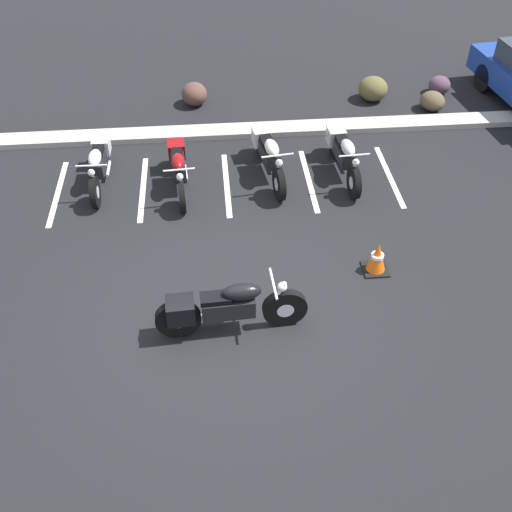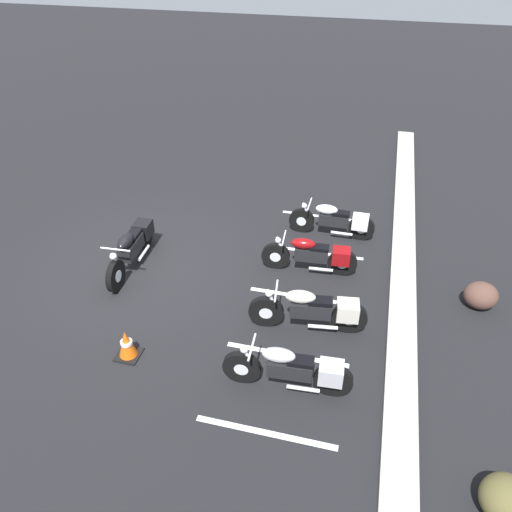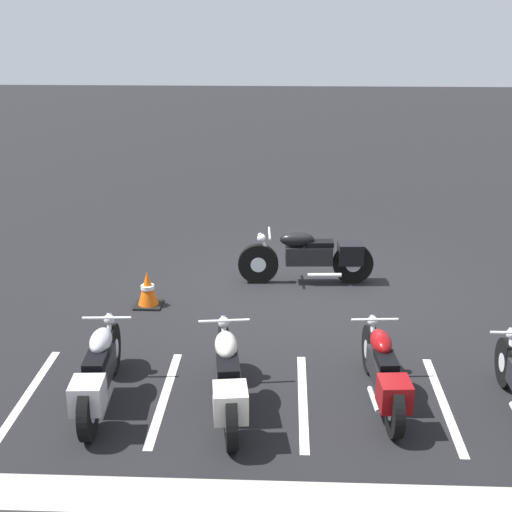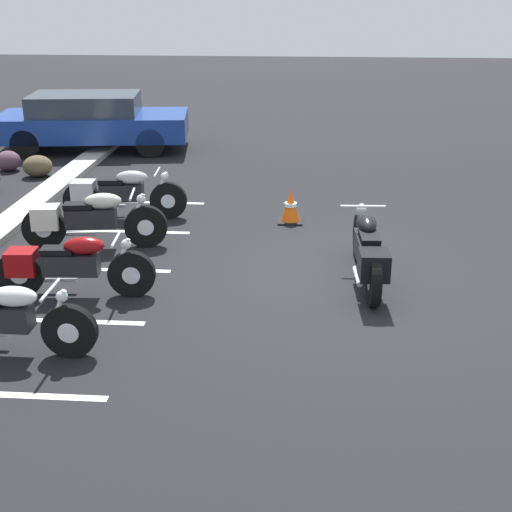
% 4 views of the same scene
% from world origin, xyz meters
% --- Properties ---
extents(ground, '(60.00, 60.00, 0.00)m').
position_xyz_m(ground, '(0.00, 0.00, 0.00)').
color(ground, black).
extents(motorcycle_black_featured, '(2.17, 0.61, 0.85)m').
position_xyz_m(motorcycle_black_featured, '(-0.06, -0.24, 0.45)').
color(motorcycle_black_featured, black).
rests_on(motorcycle_black_featured, ground).
extents(parked_bike_0, '(0.55, 1.96, 0.77)m').
position_xyz_m(parked_bike_0, '(-2.21, 3.75, 0.41)').
color(parked_bike_0, black).
rests_on(parked_bike_0, ground).
extents(parked_bike_1, '(0.55, 1.97, 0.78)m').
position_xyz_m(parked_bike_1, '(-0.72, 3.48, 0.41)').
color(parked_bike_1, black).
rests_on(parked_bike_1, ground).
extents(parked_bike_2, '(0.66, 2.10, 0.83)m').
position_xyz_m(parked_bike_2, '(0.99, 3.74, 0.44)').
color(parked_bike_2, black).
rests_on(parked_bike_2, ground).
extents(parked_bike_3, '(0.57, 2.04, 0.80)m').
position_xyz_m(parked_bike_3, '(2.42, 3.65, 0.43)').
color(parked_bike_3, black).
rests_on(parked_bike_3, ground).
extents(concrete_curb, '(18.00, 0.50, 0.12)m').
position_xyz_m(concrete_curb, '(0.00, 5.30, 0.06)').
color(concrete_curb, '#A8A399').
rests_on(concrete_curb, ground).
extents(landscape_rock_0, '(0.89, 0.88, 0.55)m').
position_xyz_m(landscape_rock_0, '(3.71, 6.56, 0.28)').
color(landscape_rock_0, brown).
rests_on(landscape_rock_0, ground).
extents(landscape_rock_1, '(0.63, 0.67, 0.51)m').
position_xyz_m(landscape_rock_1, '(-0.40, 6.70, 0.26)').
color(landscape_rock_1, brown).
rests_on(landscape_rock_1, ground).
extents(landscape_rock_2, '(0.55, 0.54, 0.42)m').
position_xyz_m(landscape_rock_2, '(5.36, 6.74, 0.21)').
color(landscape_rock_2, '#54384A').
rests_on(landscape_rock_2, ground).
extents(landscape_rock_3, '(0.74, 0.76, 0.43)m').
position_xyz_m(landscape_rock_3, '(4.94, 5.96, 0.21)').
color(landscape_rock_3, brown).
rests_on(landscape_rock_3, ground).
extents(traffic_cone, '(0.40, 0.40, 0.54)m').
position_xyz_m(traffic_cone, '(2.41, 0.82, 0.25)').
color(traffic_cone, black).
rests_on(traffic_cone, ground).
extents(stall_line_0, '(0.10, 2.10, 0.00)m').
position_xyz_m(stall_line_0, '(-3.01, 3.42, 0.00)').
color(stall_line_0, white).
rests_on(stall_line_0, ground).
extents(stall_line_1, '(0.10, 2.10, 0.00)m').
position_xyz_m(stall_line_1, '(-1.42, 3.42, 0.00)').
color(stall_line_1, white).
rests_on(stall_line_1, ground).
extents(stall_line_2, '(0.10, 2.10, 0.00)m').
position_xyz_m(stall_line_2, '(0.16, 3.42, 0.00)').
color(stall_line_2, white).
rests_on(stall_line_2, ground).
extents(stall_line_3, '(0.10, 2.10, 0.00)m').
position_xyz_m(stall_line_3, '(1.74, 3.42, 0.00)').
color(stall_line_3, white).
rests_on(stall_line_3, ground).
extents(stall_line_4, '(0.10, 2.10, 0.00)m').
position_xyz_m(stall_line_4, '(3.33, 3.42, 0.00)').
color(stall_line_4, white).
rests_on(stall_line_4, ground).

